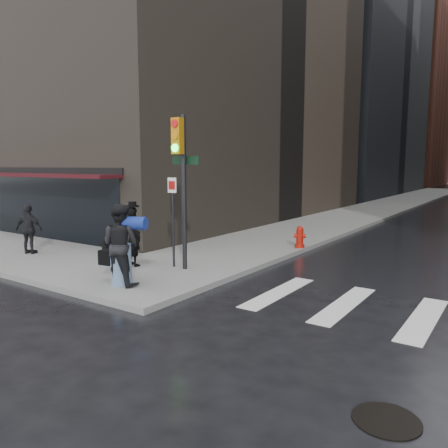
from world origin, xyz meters
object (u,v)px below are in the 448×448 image
(man_overcoat, at_px, (129,238))
(man_greycoat, at_px, (29,229))
(man_jeans, at_px, (121,244))
(traffic_light, at_px, (180,171))
(fire_hydrant, at_px, (300,238))

(man_overcoat, relative_size, man_greycoat, 1.17)
(man_greycoat, bearing_deg, man_jeans, 149.62)
(man_greycoat, relative_size, traffic_light, 0.38)
(man_jeans, relative_size, fire_hydrant, 2.56)
(man_overcoat, distance_m, fire_hydrant, 6.05)
(man_overcoat, bearing_deg, man_jeans, 147.46)
(man_greycoat, bearing_deg, fire_hydrant, -159.59)
(traffic_light, bearing_deg, fire_hydrant, 77.02)
(traffic_light, xyz_separation_m, fire_hydrant, (1.34, 4.82, -2.37))
(man_overcoat, xyz_separation_m, man_greycoat, (-3.92, -0.67, 0.02))
(man_jeans, relative_size, traffic_light, 0.47)
(man_overcoat, height_order, man_greycoat, man_overcoat)
(man_overcoat, distance_m, man_jeans, 2.10)
(man_greycoat, distance_m, traffic_light, 5.91)
(traffic_light, bearing_deg, man_jeans, -92.41)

